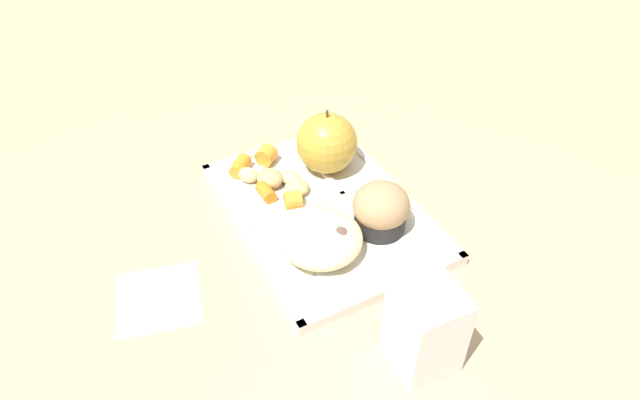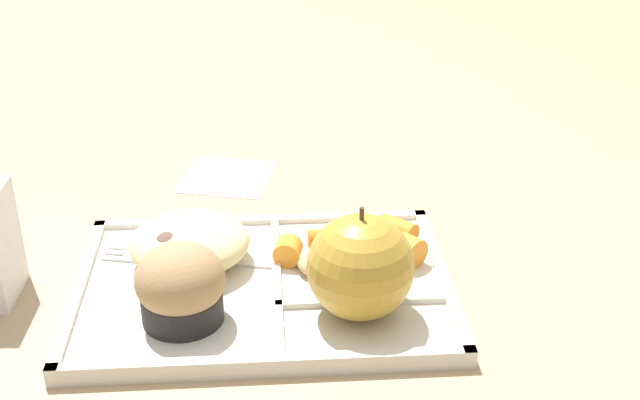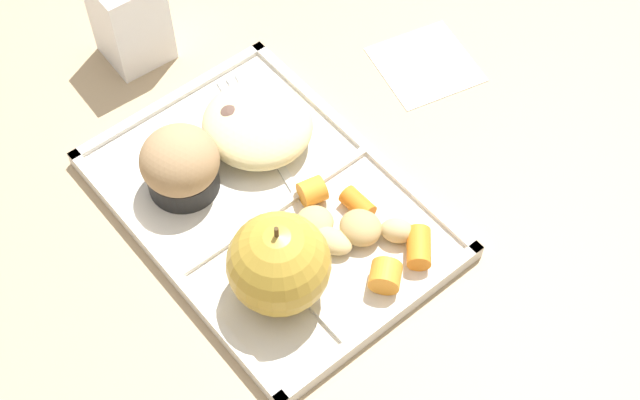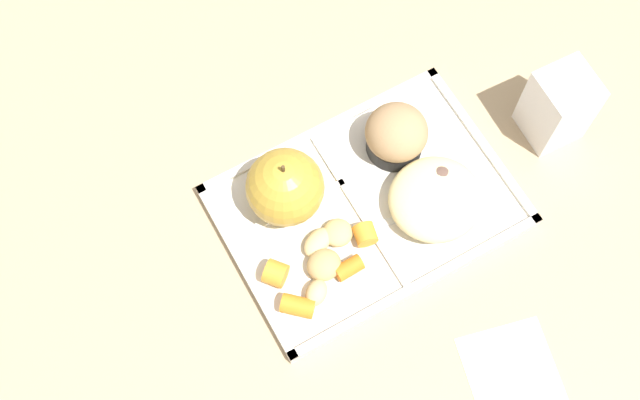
% 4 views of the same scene
% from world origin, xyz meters
% --- Properties ---
extents(ground, '(6.00, 6.00, 0.00)m').
position_xyz_m(ground, '(0.00, 0.00, 0.00)').
color(ground, tan).
extents(lunch_tray, '(0.32, 0.22, 0.02)m').
position_xyz_m(lunch_tray, '(-0.00, 0.00, 0.01)').
color(lunch_tray, silver).
rests_on(lunch_tray, ground).
extents(green_apple, '(0.08, 0.08, 0.09)m').
position_xyz_m(green_apple, '(-0.08, 0.05, 0.05)').
color(green_apple, '#B79333').
rests_on(green_apple, lunch_tray).
extents(bran_muffin, '(0.07, 0.07, 0.07)m').
position_xyz_m(bran_muffin, '(0.06, 0.05, 0.04)').
color(bran_muffin, black).
rests_on(bran_muffin, lunch_tray).
extents(carrot_slice_near_corner, '(0.03, 0.03, 0.02)m').
position_xyz_m(carrot_slice_near_corner, '(-0.02, -0.03, 0.02)').
color(carrot_slice_near_corner, orange).
rests_on(carrot_slice_near_corner, lunch_tray).
extents(carrot_slice_large, '(0.03, 0.02, 0.02)m').
position_xyz_m(carrot_slice_large, '(-0.06, -0.06, 0.02)').
color(carrot_slice_large, orange).
rests_on(carrot_slice_large, lunch_tray).
extents(carrot_slice_edge, '(0.03, 0.03, 0.03)m').
position_xyz_m(carrot_slice_edge, '(-0.13, -0.02, 0.02)').
color(carrot_slice_edge, orange).
rests_on(carrot_slice_edge, lunch_tray).
extents(carrot_slice_diagonal, '(0.04, 0.04, 0.02)m').
position_xyz_m(carrot_slice_diagonal, '(-0.12, -0.07, 0.02)').
color(carrot_slice_diagonal, orange).
rests_on(carrot_slice_diagonal, lunch_tray).
extents(potato_chunk_golden, '(0.04, 0.04, 0.02)m').
position_xyz_m(potato_chunk_golden, '(-0.05, -0.02, 0.02)').
color(potato_chunk_golden, tan).
rests_on(potato_chunk_golden, lunch_tray).
extents(potato_chunk_browned, '(0.04, 0.04, 0.02)m').
position_xyz_m(potato_chunk_browned, '(-0.07, -0.01, 0.02)').
color(potato_chunk_browned, tan).
rests_on(potato_chunk_browned, lunch_tray).
extents(potato_chunk_corner, '(0.04, 0.04, 0.02)m').
position_xyz_m(potato_chunk_corner, '(-0.08, -0.04, 0.02)').
color(potato_chunk_corner, tan).
rests_on(potato_chunk_corner, lunch_tray).
extents(potato_chunk_small, '(0.04, 0.04, 0.02)m').
position_xyz_m(potato_chunk_small, '(-0.10, -0.06, 0.02)').
color(potato_chunk_small, tan).
rests_on(potato_chunk_small, lunch_tray).
extents(egg_noodle_pile, '(0.10, 0.10, 0.04)m').
position_xyz_m(egg_noodle_pile, '(0.06, -0.04, 0.03)').
color(egg_noodle_pile, beige).
rests_on(egg_noodle_pile, lunch_tray).
extents(meatball_front, '(0.04, 0.04, 0.04)m').
position_xyz_m(meatball_front, '(0.08, -0.02, 0.03)').
color(meatball_front, brown).
rests_on(meatball_front, lunch_tray).
extents(meatball_back, '(0.03, 0.03, 0.03)m').
position_xyz_m(meatball_back, '(0.06, -0.03, 0.03)').
color(meatball_back, '#755B4C').
rests_on(meatball_back, lunch_tray).
extents(plastic_fork, '(0.16, 0.05, 0.00)m').
position_xyz_m(plastic_fork, '(0.08, -0.04, 0.01)').
color(plastic_fork, silver).
rests_on(plastic_fork, lunch_tray).
extents(milk_carton, '(0.06, 0.06, 0.10)m').
position_xyz_m(milk_carton, '(0.24, -0.01, 0.05)').
color(milk_carton, white).
rests_on(milk_carton, ground).
extents(paper_napkin, '(0.11, 0.11, 0.00)m').
position_xyz_m(paper_napkin, '(0.04, -0.23, 0.00)').
color(paper_napkin, white).
rests_on(paper_napkin, ground).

